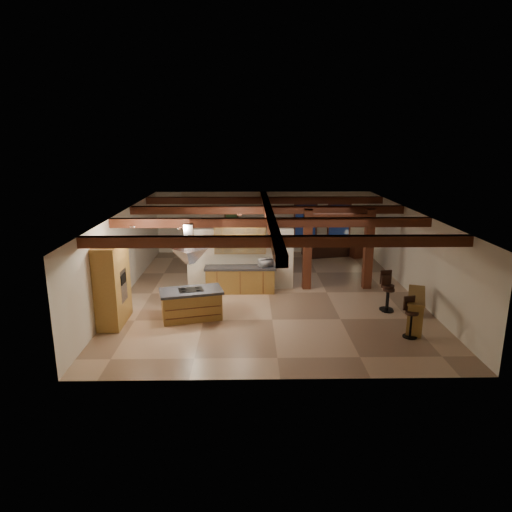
{
  "coord_description": "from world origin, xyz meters",
  "views": [
    {
      "loc": [
        -0.72,
        -15.3,
        5.28
      ],
      "look_at": [
        -0.44,
        0.5,
        1.22
      ],
      "focal_mm": 32.0,
      "sensor_mm": 36.0,
      "label": 1
    }
  ],
  "objects_px": {
    "kitchen_island": "(191,304)",
    "dining_table": "(248,263)",
    "sofa": "(328,249)",
    "bar_counter": "(416,305)"
  },
  "relations": [
    {
      "from": "dining_table",
      "to": "sofa",
      "type": "xyz_separation_m",
      "value": [
        3.69,
        2.4,
        0.02
      ]
    },
    {
      "from": "sofa",
      "to": "bar_counter",
      "type": "bearing_deg",
      "value": 84.49
    },
    {
      "from": "kitchen_island",
      "to": "bar_counter",
      "type": "height_order",
      "value": "bar_counter"
    },
    {
      "from": "bar_counter",
      "to": "sofa",
      "type": "bearing_deg",
      "value": 97.8
    },
    {
      "from": "kitchen_island",
      "to": "sofa",
      "type": "height_order",
      "value": "kitchen_island"
    },
    {
      "from": "dining_table",
      "to": "sofa",
      "type": "distance_m",
      "value": 4.4
    },
    {
      "from": "kitchen_island",
      "to": "dining_table",
      "type": "distance_m",
      "value": 5.45
    },
    {
      "from": "kitchen_island",
      "to": "dining_table",
      "type": "xyz_separation_m",
      "value": [
        1.73,
        5.17,
        -0.15
      ]
    },
    {
      "from": "dining_table",
      "to": "kitchen_island",
      "type": "bearing_deg",
      "value": -119.51
    },
    {
      "from": "sofa",
      "to": "dining_table",
      "type": "bearing_deg",
      "value": 19.7
    }
  ]
}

